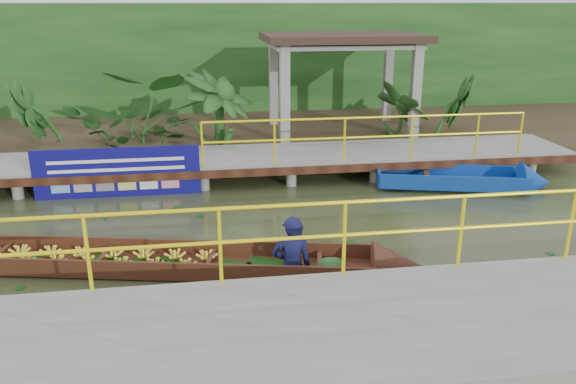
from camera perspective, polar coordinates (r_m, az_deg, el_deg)
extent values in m
plane|color=#2D351A|center=(10.41, -2.84, -4.17)|extent=(80.00, 80.00, 0.00)
cube|color=#312718|center=(17.49, -5.37, 6.08)|extent=(30.00, 8.00, 0.45)
cube|color=slate|center=(13.55, -4.38, 3.53)|extent=(16.00, 2.00, 0.15)
cube|color=black|center=(12.61, -4.03, 2.00)|extent=(16.00, 0.12, 0.18)
cylinder|color=yellow|center=(12.88, 8.23, 7.50)|extent=(7.50, 0.05, 0.05)
cylinder|color=yellow|center=(12.97, 8.13, 5.55)|extent=(7.50, 0.05, 0.05)
cylinder|color=yellow|center=(12.98, 8.12, 5.34)|extent=(0.05, 0.05, 1.00)
cylinder|color=slate|center=(13.20, -21.66, 0.53)|extent=(0.24, 0.24, 0.55)
cylinder|color=slate|center=(14.69, -20.37, 2.47)|extent=(0.24, 0.24, 0.55)
cylinder|color=slate|center=(12.88, -12.99, 0.97)|extent=(0.24, 0.24, 0.55)
cylinder|color=slate|center=(14.41, -12.57, 2.90)|extent=(0.24, 0.24, 0.55)
cylinder|color=slate|center=(12.86, -4.08, 1.40)|extent=(0.24, 0.24, 0.55)
cylinder|color=slate|center=(14.39, -4.60, 3.29)|extent=(0.24, 0.24, 0.55)
cylinder|color=slate|center=(13.16, 4.64, 1.79)|extent=(0.24, 0.24, 0.55)
cylinder|color=slate|center=(14.66, 3.23, 3.61)|extent=(0.24, 0.24, 0.55)
cylinder|color=slate|center=(13.74, 12.80, 2.11)|extent=(0.24, 0.24, 0.55)
cylinder|color=slate|center=(15.18, 10.66, 3.84)|extent=(0.24, 0.24, 0.55)
cylinder|color=slate|center=(14.57, 20.16, 2.37)|extent=(0.24, 0.24, 0.55)
cylinder|color=slate|center=(15.94, 17.50, 4.01)|extent=(0.24, 0.24, 0.55)
cylinder|color=slate|center=(12.86, -4.08, 1.40)|extent=(0.24, 0.24, 0.55)
cube|color=slate|center=(6.81, 9.62, -15.03)|extent=(18.00, 2.40, 0.70)
cylinder|color=yellow|center=(7.18, 7.42, -0.97)|extent=(10.00, 0.05, 0.05)
cylinder|color=yellow|center=(7.35, 7.27, -4.27)|extent=(10.00, 0.05, 0.05)
cylinder|color=yellow|center=(7.37, 7.26, -4.63)|extent=(0.05, 0.05, 1.00)
cube|color=slate|center=(15.00, -0.33, 9.38)|extent=(0.25, 0.25, 2.80)
cube|color=slate|center=(15.91, 12.80, 9.47)|extent=(0.25, 0.25, 2.80)
cube|color=slate|center=(17.35, -1.48, 10.67)|extent=(0.25, 0.25, 2.80)
cube|color=slate|center=(18.14, 10.08, 10.75)|extent=(0.25, 0.25, 2.80)
cube|color=slate|center=(16.36, 5.50, 14.68)|extent=(4.00, 2.60, 0.12)
cube|color=#322119|center=(16.34, 5.52, 15.38)|extent=(4.40, 3.00, 0.20)
cube|color=#153A12|center=(19.67, -5.98, 12.72)|extent=(30.00, 0.80, 4.00)
cube|color=#36150E|center=(9.29, -13.18, -7.28)|extent=(6.96, 2.29, 0.05)
cube|color=#36150E|center=(9.62, -12.53, -5.50)|extent=(6.80, 1.49, 0.29)
cube|color=#36150E|center=(8.87, -14.02, -7.79)|extent=(6.80, 1.49, 0.29)
cone|color=#36150E|center=(8.99, 11.32, -7.59)|extent=(1.02, 0.99, 0.83)
ellipsoid|color=#153A12|center=(8.89, 4.34, -7.43)|extent=(0.55, 0.47, 0.23)
imported|color=#10133E|center=(8.57, 0.41, -2.51)|extent=(0.64, 0.43, 1.73)
cube|color=navy|center=(13.42, 16.17, 0.94)|extent=(3.43, 1.79, 0.11)
cube|color=navy|center=(13.85, 15.90, 2.08)|extent=(3.20, 0.90, 0.33)
cube|color=navy|center=(12.92, 16.57, 0.82)|extent=(3.20, 0.90, 0.33)
cube|color=navy|center=(13.19, 9.18, 1.75)|extent=(0.31, 0.97, 0.33)
cone|color=navy|center=(13.86, 23.80, 0.90)|extent=(0.87, 1.06, 0.92)
cube|color=black|center=(13.28, 13.91, 1.75)|extent=(0.36, 0.98, 0.05)
cube|color=#0F0C66|center=(12.67, -16.93, 1.90)|extent=(3.53, 0.03, 1.10)
cube|color=white|center=(12.58, -17.06, 3.05)|extent=(2.87, 0.01, 0.07)
cube|color=white|center=(12.63, -16.98, 2.18)|extent=(2.87, 0.01, 0.07)
imported|color=#153A12|center=(15.66, -24.01, 7.11)|extent=(1.38, 1.38, 1.73)
imported|color=#153A12|center=(15.18, -14.83, 7.78)|extent=(1.38, 1.38, 1.73)
imported|color=#153A12|center=(15.10, -7.20, 8.20)|extent=(1.38, 1.38, 1.73)
imported|color=#153A12|center=(16.01, 11.19, 8.60)|extent=(1.38, 1.38, 1.73)
imported|color=#153A12|center=(16.57, 16.14, 8.55)|extent=(1.38, 1.38, 1.73)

